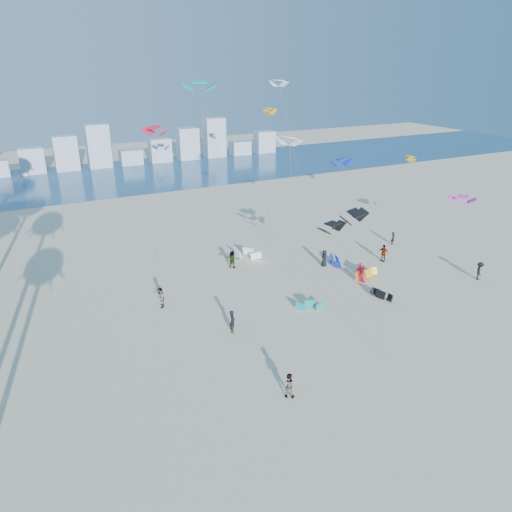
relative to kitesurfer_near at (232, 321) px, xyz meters
name	(u,v)px	position (x,y,z in m)	size (l,w,h in m)	color
ground	(333,426)	(0.90, -12.42, -0.94)	(220.00, 220.00, 0.00)	beige
ocean	(103,178)	(0.90, 59.58, -0.94)	(220.00, 220.00, 0.00)	navy
kitesurfer_near	(232,321)	(0.00, 0.00, 0.00)	(0.69, 0.45, 1.89)	black
kitesurfer_mid	(288,385)	(-0.07, -8.85, -0.08)	(0.84, 0.66, 1.74)	gray
kitesurfers_far	(321,266)	(12.55, 6.18, -0.03)	(30.73, 15.08, 1.90)	black
grounded_kites	(325,271)	(12.71, 5.66, -0.48)	(11.41, 17.46, 1.06)	#0C9594
flying_kites	(293,140)	(12.60, 12.32, 11.58)	(34.08, 35.57, 18.69)	black
distant_skyline	(85,153)	(-0.28, 69.58, 2.14)	(85.00, 3.00, 8.40)	#9EADBF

